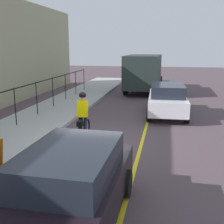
% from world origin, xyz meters
% --- Properties ---
extents(ground_plane, '(80.00, 80.00, 0.00)m').
position_xyz_m(ground_plane, '(0.00, 0.00, 0.00)').
color(ground_plane, '#4E3F45').
extents(lane_line_centre, '(36.00, 0.12, 0.01)m').
position_xyz_m(lane_line_centre, '(0.00, -1.60, 0.00)').
color(lane_line_centre, yellow).
rests_on(lane_line_centre, ground).
extents(sidewalk, '(40.00, 3.20, 0.15)m').
position_xyz_m(sidewalk, '(0.00, 3.40, 0.07)').
color(sidewalk, '#A6A5A3').
rests_on(sidewalk, ground).
extents(iron_fence, '(20.31, 0.04, 1.60)m').
position_xyz_m(iron_fence, '(1.00, 3.80, 1.35)').
color(iron_fence, black).
rests_on(iron_fence, sidewalk).
extents(cyclist_lead, '(1.71, 0.37, 1.83)m').
position_xyz_m(cyclist_lead, '(0.03, 0.57, 0.91)').
color(cyclist_lead, black).
rests_on(cyclist_lead, ground).
extents(patrol_sedan, '(4.46, 2.05, 1.58)m').
position_xyz_m(patrol_sedan, '(4.72, -2.45, 0.82)').
color(patrol_sedan, white).
rests_on(patrol_sedan, ground).
extents(parked_sedan_rear, '(4.44, 1.99, 1.58)m').
position_xyz_m(parked_sedan_rear, '(-5.10, -0.69, 0.82)').
color(parked_sedan_rear, black).
rests_on(parked_sedan_rear, ground).
extents(box_truck_background, '(6.75, 2.63, 2.78)m').
position_xyz_m(box_truck_background, '(12.19, -0.67, 1.55)').
color(box_truck_background, '#232E2A').
rests_on(box_truck_background, ground).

